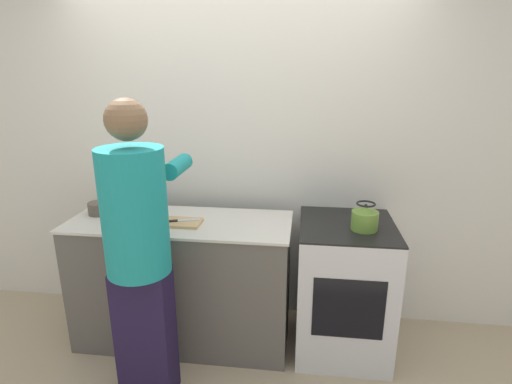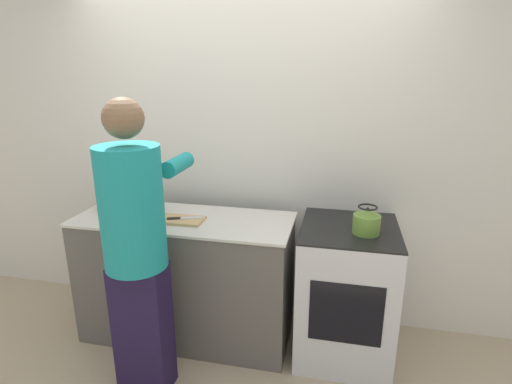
# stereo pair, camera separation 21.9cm
# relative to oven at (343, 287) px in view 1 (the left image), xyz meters

# --- Properties ---
(ground_plane) EXTENTS (12.00, 12.00, 0.00)m
(ground_plane) POSITION_rel_oven_xyz_m (-0.79, -0.34, -0.47)
(ground_plane) COLOR tan
(wall_back) EXTENTS (8.00, 0.05, 2.60)m
(wall_back) POSITION_rel_oven_xyz_m (-0.79, 0.40, 0.83)
(wall_back) COLOR silver
(wall_back) RESTS_ON ground_plane
(counter) EXTENTS (1.53, 0.59, 0.93)m
(counter) POSITION_rel_oven_xyz_m (-1.13, -0.05, -0.00)
(counter) COLOR #5B5651
(counter) RESTS_ON ground_plane
(oven) EXTENTS (0.63, 0.67, 0.93)m
(oven) POSITION_rel_oven_xyz_m (0.00, 0.00, 0.00)
(oven) COLOR silver
(oven) RESTS_ON ground_plane
(person) EXTENTS (0.40, 0.63, 1.78)m
(person) POSITION_rel_oven_xyz_m (-1.19, -0.60, 0.50)
(person) COLOR #1E1536
(person) RESTS_ON ground_plane
(cutting_board) EXTENTS (0.34, 0.18, 0.02)m
(cutting_board) POSITION_rel_oven_xyz_m (-1.14, -0.11, 0.47)
(cutting_board) COLOR tan
(cutting_board) RESTS_ON counter
(knife) EXTENTS (0.24, 0.10, 0.01)m
(knife) POSITION_rel_oven_xyz_m (-1.11, -0.10, 0.48)
(knife) COLOR silver
(knife) RESTS_ON cutting_board
(kettle) EXTENTS (0.17, 0.17, 0.18)m
(kettle) POSITION_rel_oven_xyz_m (0.09, -0.08, 0.54)
(kettle) COLOR olive
(kettle) RESTS_ON oven
(bowl_prep) EXTENTS (0.15, 0.15, 0.09)m
(bowl_prep) POSITION_rel_oven_xyz_m (-1.74, 0.01, 0.50)
(bowl_prep) COLOR brown
(bowl_prep) RESTS_ON counter
(canister_jar) EXTENTS (0.16, 0.16, 0.19)m
(canister_jar) POSITION_rel_oven_xyz_m (-1.43, 0.02, 0.55)
(canister_jar) COLOR #4C4C51
(canister_jar) RESTS_ON counter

